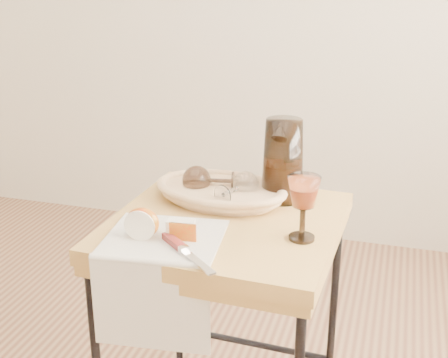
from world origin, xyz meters
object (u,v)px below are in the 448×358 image
(side_table, at_px, (226,338))
(apple_half, at_px, (143,222))
(wine_goblet, at_px, (303,208))
(goblet_lying_a, at_px, (212,180))
(table_knife, at_px, (186,251))
(pitcher, at_px, (283,160))
(tea_towel, at_px, (164,238))
(goblet_lying_b, at_px, (236,189))
(bread_basket, at_px, (221,193))

(side_table, relative_size, apple_half, 8.88)
(wine_goblet, bearing_deg, goblet_lying_a, 146.25)
(table_knife, bearing_deg, pitcher, 112.33)
(tea_towel, xyz_separation_m, goblet_lying_b, (0.11, 0.26, 0.05))
(goblet_lying_b, bearing_deg, table_knife, -163.03)
(tea_towel, distance_m, table_knife, 0.11)
(goblet_lying_b, xyz_separation_m, apple_half, (-0.16, -0.27, -0.00))
(table_knife, bearing_deg, tea_towel, -179.48)
(wine_goblet, relative_size, table_knife, 0.76)
(apple_half, bearing_deg, goblet_lying_a, 72.19)
(bread_basket, distance_m, wine_goblet, 0.33)
(goblet_lying_a, distance_m, pitcher, 0.21)
(side_table, relative_size, goblet_lying_b, 6.12)
(goblet_lying_b, xyz_separation_m, pitcher, (0.11, 0.09, 0.07))
(side_table, bearing_deg, wine_goblet, -17.06)
(tea_towel, relative_size, wine_goblet, 1.71)
(bread_basket, bearing_deg, wine_goblet, -28.21)
(pitcher, xyz_separation_m, table_knife, (-0.14, -0.42, -0.10))
(goblet_lying_a, xyz_separation_m, goblet_lying_b, (0.08, -0.04, -0.00))
(goblet_lying_b, bearing_deg, apple_half, 171.38)
(wine_goblet, bearing_deg, side_table, 162.94)
(side_table, bearing_deg, bread_basket, 113.52)
(pitcher, bearing_deg, wine_goblet, -69.27)
(goblet_lying_a, relative_size, apple_half, 1.58)
(side_table, distance_m, pitcher, 0.54)
(bread_basket, distance_m, table_knife, 0.35)
(side_table, relative_size, goblet_lying_a, 5.61)
(goblet_lying_a, bearing_deg, bread_basket, 142.60)
(goblet_lying_a, bearing_deg, apple_half, 64.59)
(side_table, height_order, apple_half, apple_half)
(apple_half, bearing_deg, table_knife, -26.86)
(table_knife, bearing_deg, side_table, 124.14)
(tea_towel, distance_m, goblet_lying_b, 0.29)
(goblet_lying_b, relative_size, pitcher, 0.45)
(bread_basket, bearing_deg, pitcher, 28.20)
(bread_basket, height_order, goblet_lying_a, goblet_lying_a)
(apple_half, distance_m, table_knife, 0.15)
(tea_towel, relative_size, goblet_lying_b, 2.31)
(bread_basket, bearing_deg, tea_towel, -96.07)
(bread_basket, height_order, table_knife, bread_basket)
(wine_goblet, xyz_separation_m, apple_half, (-0.38, -0.11, -0.04))
(side_table, bearing_deg, tea_towel, -124.45)
(pitcher, distance_m, apple_half, 0.46)
(tea_towel, xyz_separation_m, apple_half, (-0.05, -0.01, 0.04))
(apple_half, relative_size, table_knife, 0.39)
(goblet_lying_a, height_order, wine_goblet, wine_goblet)
(goblet_lying_b, distance_m, pitcher, 0.16)
(wine_goblet, bearing_deg, apple_half, -163.51)
(side_table, bearing_deg, pitcher, 58.14)
(goblet_lying_a, bearing_deg, side_table, 110.80)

